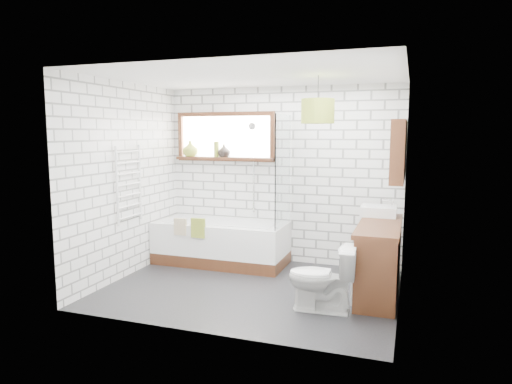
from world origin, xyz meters
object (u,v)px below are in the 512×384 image
(basin, at_px, (379,211))
(pendant, at_px, (318,111))
(toilet, at_px, (322,278))
(vanity, at_px, (379,259))
(bathtub, at_px, (221,242))

(basin, xyz_separation_m, pendant, (-0.67, -0.62, 1.21))
(basin, bearing_deg, toilet, -111.13)
(vanity, height_order, toilet, vanity)
(vanity, height_order, pendant, pendant)
(basin, height_order, toilet, basin)
(basin, height_order, pendant, pendant)
(bathtub, bearing_deg, vanity, -14.32)
(bathtub, xyz_separation_m, basin, (2.17, -0.07, 0.59))
(bathtub, distance_m, pendant, 2.44)
(vanity, bearing_deg, pendant, -170.76)
(vanity, distance_m, pendant, 1.84)
(vanity, xyz_separation_m, pendant, (-0.73, -0.12, 1.69))
(bathtub, height_order, toilet, toilet)
(bathtub, relative_size, vanity, 1.28)
(toilet, height_order, pendant, pendant)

